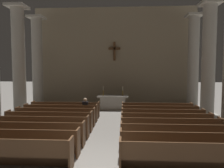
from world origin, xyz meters
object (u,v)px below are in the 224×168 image
(pew_right_row_1, at_px, (192,157))
(column_left_fourth, at_px, (37,63))
(pew_left_row_2, at_px, (19,141))
(pew_left_row_4, at_px, (41,126))
(altar, at_px, (113,102))
(candlestick_right, at_px, (123,93))
(pew_left_row_8, at_px, (66,109))
(column_right_fourth, at_px, (193,63))
(pew_right_row_5, at_px, (166,123))
(pew_right_row_7, at_px, (159,114))
(pew_left_row_3, at_px, (32,133))
(pew_right_row_4, at_px, (170,128))
(column_right_third, at_px, (208,62))
(pew_right_row_2, at_px, (183,145))
(pew_left_row_1, at_px, (4,152))
(pew_right_row_6, at_px, (162,118))
(pew_right_row_8, at_px, (157,110))
(pew_left_row_6, at_px, (55,116))
(column_left_third, at_px, (19,62))
(pew_right_row_3, at_px, (176,136))
(pew_left_row_5, at_px, (49,121))
(lone_worshipper, at_px, (86,109))
(pew_left_row_7, at_px, (61,113))
(candlestick_left, at_px, (103,92))

(pew_right_row_1, height_order, column_left_fourth, column_left_fourth)
(pew_left_row_2, distance_m, pew_right_row_1, 5.53)
(pew_left_row_4, distance_m, pew_right_row_1, 6.16)
(altar, xyz_separation_m, candlestick_right, (0.70, 0.00, 0.69))
(pew_left_row_8, relative_size, column_right_fourth, 0.60)
(pew_right_row_5, relative_size, pew_right_row_7, 1.00)
(pew_left_row_3, distance_m, pew_right_row_4, 5.53)
(pew_left_row_3, height_order, column_right_third, column_right_third)
(pew_left_row_3, distance_m, pew_right_row_1, 5.78)
(pew_left_row_3, xyz_separation_m, pew_right_row_2, (5.45, -0.96, 0.00))
(pew_left_row_4, xyz_separation_m, pew_left_row_8, (0.00, 3.82, 0.00))
(pew_left_row_1, height_order, pew_right_row_6, same)
(pew_right_row_8, bearing_deg, pew_left_row_6, -160.68)
(column_left_third, bearing_deg, column_right_fourth, 13.96)
(pew_right_row_8, distance_m, column_right_third, 4.28)
(candlestick_right, bearing_deg, pew_left_row_2, -112.35)
(pew_left_row_3, xyz_separation_m, pew_right_row_4, (5.45, 0.96, 0.00))
(pew_left_row_8, xyz_separation_m, pew_right_row_3, (5.45, -4.78, 0.00))
(column_left_fourth, bearing_deg, pew_left_row_5, -63.98)
(pew_left_row_4, relative_size, pew_right_row_1, 1.00)
(pew_right_row_2, bearing_deg, pew_left_row_3, 170.06)
(pew_left_row_4, relative_size, pew_right_row_2, 1.00)
(pew_left_row_5, bearing_deg, pew_right_row_5, 0.00)
(pew_left_row_8, distance_m, lone_worshipper, 1.68)
(pew_right_row_5, relative_size, pew_right_row_8, 1.00)
(candlestick_right, bearing_deg, pew_left_row_5, -122.08)
(pew_left_row_3, relative_size, pew_left_row_5, 1.00)
(pew_left_row_4, xyz_separation_m, column_right_third, (8.57, 4.44, 2.87))
(pew_left_row_7, height_order, column_right_third, column_right_third)
(lone_worshipper, bearing_deg, pew_left_row_4, -115.55)
(pew_left_row_7, relative_size, column_right_third, 0.60)
(candlestick_right, bearing_deg, pew_left_row_4, -118.08)
(pew_left_row_7, height_order, pew_right_row_2, same)
(pew_right_row_4, height_order, pew_right_row_8, same)
(pew_left_row_8, distance_m, pew_right_row_4, 6.66)
(pew_left_row_5, xyz_separation_m, pew_right_row_1, (5.45, -3.82, 0.00))
(pew_left_row_4, height_order, candlestick_left, candlestick_left)
(column_right_third, relative_size, altar, 3.12)
(pew_right_row_1, relative_size, pew_right_row_8, 1.00)
(pew_left_row_1, xyz_separation_m, pew_right_row_7, (5.45, 5.73, 0.00))
(pew_left_row_2, height_order, column_left_third, column_left_third)
(pew_right_row_2, bearing_deg, pew_right_row_7, 90.00)
(pew_right_row_8, bearing_deg, pew_right_row_3, -90.00)
(pew_left_row_1, height_order, pew_right_row_1, same)
(pew_left_row_4, xyz_separation_m, column_left_fourth, (-3.12, 7.35, 2.87))
(pew_left_row_3, height_order, pew_right_row_5, same)
(pew_left_row_4, distance_m, pew_right_row_7, 6.16)
(pew_right_row_1, relative_size, pew_right_row_4, 1.00)
(pew_left_row_6, relative_size, candlestick_right, 6.22)
(pew_left_row_8, bearing_deg, column_left_fourth, 131.51)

